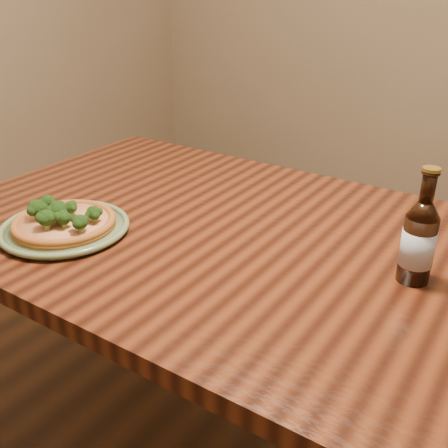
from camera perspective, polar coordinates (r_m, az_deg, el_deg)
The scene contains 4 objects.
table at distance 1.22m, azimuth 4.27°, elevation -5.57°, with size 1.60×0.90×0.75m.
plate at distance 1.25m, azimuth -16.92°, elevation -0.41°, with size 0.29×0.29×0.02m.
pizza at distance 1.24m, azimuth -17.08°, elevation 0.30°, with size 0.23×0.23×0.07m.
beer_bottle at distance 1.04m, azimuth 20.42°, elevation -1.73°, with size 0.06×0.06×0.23m.
Camera 1 is at (0.50, -0.81, 1.29)m, focal length 42.00 mm.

